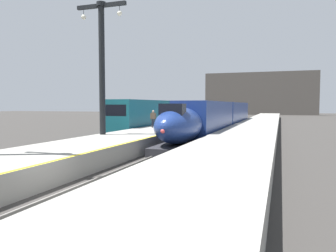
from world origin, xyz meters
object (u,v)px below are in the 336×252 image
at_px(regional_train_adjacent, 174,113).
at_px(station_column_mid, 102,56).
at_px(rolling_suitcase, 165,124).
at_px(highspeed_train_main, 218,117).
at_px(passenger_near_edge, 153,117).

bearing_deg(regional_train_adjacent, station_column_mid, -84.82).
relative_size(regional_train_adjacent, rolling_suitcase, 37.27).
height_order(regional_train_adjacent, station_column_mid, station_column_mid).
relative_size(highspeed_train_main, passenger_near_edge, 22.65).
relative_size(station_column_mid, rolling_suitcase, 9.91).
bearing_deg(station_column_mid, rolling_suitcase, 77.30).
distance_m(highspeed_train_main, regional_train_adjacent, 11.89).
bearing_deg(highspeed_train_main, rolling_suitcase, -119.41).
bearing_deg(highspeed_train_main, passenger_near_edge, -124.24).
relative_size(regional_train_adjacent, passenger_near_edge, 21.66).
xyz_separation_m(regional_train_adjacent, passenger_near_edge, (3.05, -16.12, -0.09)).
distance_m(highspeed_train_main, rolling_suitcase, 8.15).
bearing_deg(station_column_mid, highspeed_train_main, 69.21).
bearing_deg(station_column_mid, passenger_near_edge, 84.03).
bearing_deg(passenger_near_edge, station_column_mid, -95.97).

